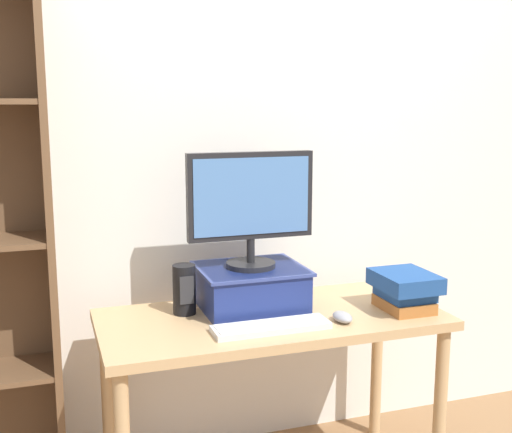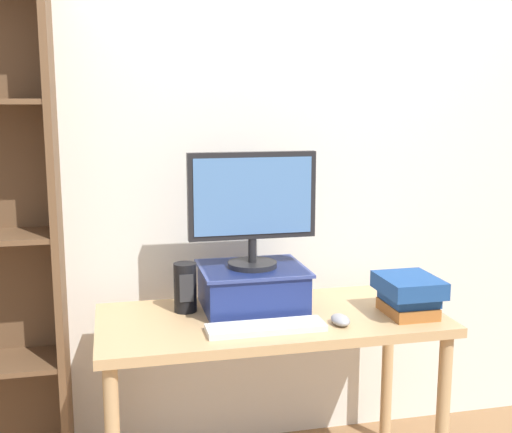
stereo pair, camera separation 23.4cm
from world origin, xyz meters
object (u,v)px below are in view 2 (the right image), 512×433
at_px(desk, 271,338).
at_px(computer_mouse, 340,320).
at_px(desk_speaker, 185,287).
at_px(computer_monitor, 252,203).
at_px(keyboard, 266,327).
at_px(book_stack, 408,294).
at_px(riser_box, 252,286).

distance_m(desk, computer_mouse, 0.29).
bearing_deg(computer_mouse, desk, 144.96).
relative_size(desk, desk_speaker, 6.83).
height_order(desk, computer_mouse, computer_mouse).
xyz_separation_m(desk, computer_monitor, (-0.05, 0.11, 0.51)).
bearing_deg(keyboard, book_stack, 4.95).
xyz_separation_m(computer_monitor, keyboard, (-0.01, -0.26, -0.40)).
xyz_separation_m(riser_box, desk_speaker, (-0.26, 0.01, 0.01)).
xyz_separation_m(keyboard, desk_speaker, (-0.25, 0.28, 0.08)).
relative_size(computer_monitor, computer_mouse, 4.76).
relative_size(desk, computer_mouse, 12.51).
height_order(riser_box, computer_monitor, computer_monitor).
relative_size(desk, book_stack, 5.22).
xyz_separation_m(computer_monitor, desk_speaker, (-0.26, 0.02, -0.32)).
bearing_deg(desk_speaker, computer_monitor, -3.50).
relative_size(desk, riser_box, 3.19).
bearing_deg(riser_box, desk_speaker, 176.82).
bearing_deg(book_stack, desk, 168.43).
relative_size(computer_monitor, desk_speaker, 2.60).
bearing_deg(riser_box, desk, -65.74).
relative_size(keyboard, desk_speaker, 2.22).
height_order(keyboard, book_stack, book_stack).
xyz_separation_m(riser_box, keyboard, (-0.01, -0.26, -0.08)).
distance_m(keyboard, desk_speaker, 0.38).
bearing_deg(book_stack, keyboard, -175.05).
bearing_deg(book_stack, computer_monitor, 159.36).
bearing_deg(computer_monitor, book_stack, -20.64).
height_order(computer_monitor, book_stack, computer_monitor).
bearing_deg(book_stack, computer_mouse, -170.21).
xyz_separation_m(book_stack, desk_speaker, (-0.82, 0.23, 0.01)).
relative_size(desk, computer_monitor, 2.63).
bearing_deg(riser_box, computer_mouse, -44.27).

